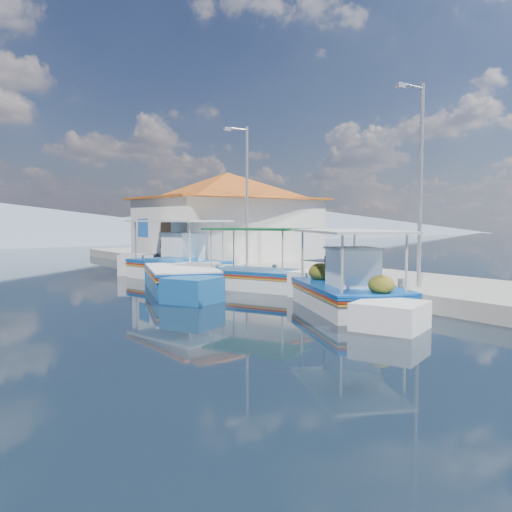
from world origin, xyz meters
TOP-DOWN VIEW (x-y plane):
  - ground at (0.00, 0.00)m, footprint 160.00×160.00m
  - quay at (5.90, 6.00)m, footprint 5.00×44.00m
  - bollards at (3.80, 5.25)m, footprint 0.20×17.20m
  - main_caique at (2.05, 2.50)m, footprint 4.19×6.83m
  - caique_green_canopy at (2.68, 7.67)m, footprint 3.58×6.03m
  - caique_blue_hull at (0.04, 8.65)m, footprint 3.71×6.81m
  - caique_far at (1.88, 12.24)m, footprint 3.35×7.72m
  - harbor_building at (6.20, 15.00)m, footprint 10.49×10.49m
  - lamp_post_near at (4.51, 2.00)m, footprint 1.21×0.14m
  - lamp_post_far at (4.51, 11.00)m, footprint 1.21×0.14m
  - mountain_ridge at (6.54, 56.00)m, footprint 171.40×96.00m

SIDE VIEW (x-z plane):
  - ground at x=0.00m, z-range 0.00..0.00m
  - quay at x=5.90m, z-range 0.00..0.50m
  - caique_blue_hull at x=0.04m, z-range -0.30..0.99m
  - caique_green_canopy at x=2.68m, z-range -0.86..1.59m
  - main_caique at x=2.05m, z-range -0.76..1.72m
  - caique_far at x=1.88m, z-range -0.87..1.89m
  - bollards at x=3.80m, z-range 0.50..0.80m
  - mountain_ridge at x=6.54m, z-range -0.71..4.79m
  - harbor_building at x=6.20m, z-range 0.58..4.98m
  - lamp_post_near at x=4.51m, z-range 0.85..6.85m
  - lamp_post_far at x=4.51m, z-range 0.85..6.85m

